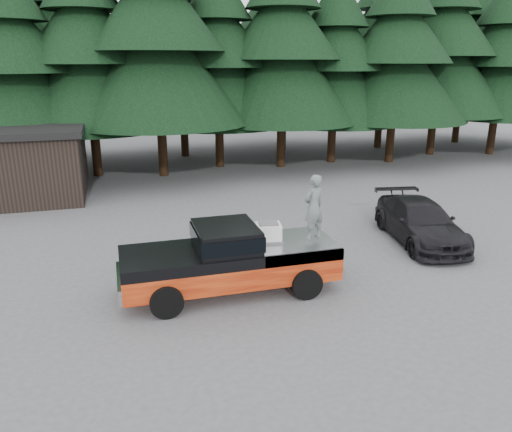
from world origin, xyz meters
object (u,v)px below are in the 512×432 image
object	(u,v)px
air_compressor	(268,233)
man_on_bed	(314,207)
pickup_truck	(230,269)
parked_car	(420,222)

from	to	relation	value
air_compressor	man_on_bed	world-z (taller)	man_on_bed
pickup_truck	man_on_bed	bearing A→B (deg)	-0.98
pickup_truck	parked_car	world-z (taller)	parked_car
air_compressor	man_on_bed	bearing A→B (deg)	3.17
air_compressor	parked_car	size ratio (longest dim) A/B	0.14
pickup_truck	air_compressor	world-z (taller)	air_compressor
man_on_bed	parked_car	bearing A→B (deg)	-178.69
pickup_truck	air_compressor	distance (m)	1.44
parked_car	air_compressor	bearing A→B (deg)	-152.92
pickup_truck	parked_car	xyz separation A→B (m)	(7.31, 2.06, 0.05)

